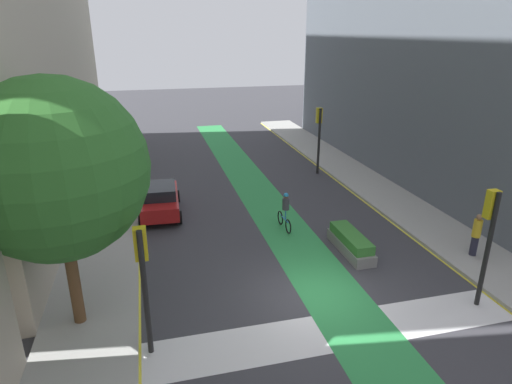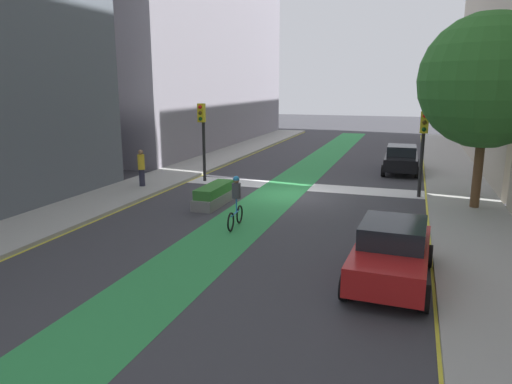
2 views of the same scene
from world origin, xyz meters
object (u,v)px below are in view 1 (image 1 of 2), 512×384
at_px(traffic_signal_near_left, 143,267).
at_px(median_planter, 351,243).
at_px(traffic_signal_far_right, 319,128).
at_px(pedestrian_sidewalk_right_a, 476,234).
at_px(cyclist_in_lane, 285,210).
at_px(street_tree_near, 55,170).
at_px(pedestrian_sidewalk_left_a, 97,177).
at_px(car_red_left_far, 160,199).
at_px(traffic_signal_near_right, 489,226).

relative_size(traffic_signal_near_left, median_planter, 1.30).
bearing_deg(traffic_signal_far_right, pedestrian_sidewalk_right_a, -81.06).
height_order(traffic_signal_near_left, cyclist_in_lane, traffic_signal_near_left).
relative_size(traffic_signal_far_right, street_tree_near, 0.56).
relative_size(traffic_signal_near_left, pedestrian_sidewalk_right_a, 2.16).
height_order(pedestrian_sidewalk_left_a, median_planter, pedestrian_sidewalk_left_a).
bearing_deg(car_red_left_far, traffic_signal_near_left, -94.24).
bearing_deg(pedestrian_sidewalk_right_a, pedestrian_sidewalk_left_a, 142.78).
bearing_deg(traffic_signal_far_right, street_tree_near, -135.44).
height_order(car_red_left_far, pedestrian_sidewalk_right_a, pedestrian_sidewalk_right_a).
bearing_deg(median_planter, pedestrian_sidewalk_right_a, -20.64).
height_order(traffic_signal_near_left, traffic_signal_far_right, traffic_signal_far_right).
relative_size(pedestrian_sidewalk_right_a, pedestrian_sidewalk_left_a, 1.10).
bearing_deg(cyclist_in_lane, street_tree_near, -148.60).
relative_size(street_tree_near, median_planter, 2.55).
distance_m(traffic_signal_near_left, car_red_left_far, 10.43).
bearing_deg(median_planter, traffic_signal_far_right, 75.78).
height_order(traffic_signal_far_right, median_planter, traffic_signal_far_right).
distance_m(traffic_signal_far_right, pedestrian_sidewalk_left_a, 13.71).
distance_m(traffic_signal_near_right, street_tree_near, 13.36).
relative_size(traffic_signal_near_right, traffic_signal_far_right, 0.96).
xyz_separation_m(traffic_signal_far_right, car_red_left_far, (-10.26, -4.44, -2.17)).
distance_m(pedestrian_sidewalk_right_a, median_planter, 4.97).
bearing_deg(pedestrian_sidewalk_right_a, street_tree_near, -177.54).
distance_m(traffic_signal_near_left, pedestrian_sidewalk_left_a, 14.46).
bearing_deg(pedestrian_sidewalk_left_a, car_red_left_far, -49.80).
relative_size(traffic_signal_far_right, median_planter, 1.42).
height_order(cyclist_in_lane, pedestrian_sidewalk_right_a, pedestrian_sidewalk_right_a).
xyz_separation_m(car_red_left_far, street_tree_near, (-2.89, -8.51, 4.35)).
xyz_separation_m(traffic_signal_far_right, median_planter, (-2.68, -10.57, -2.57)).
bearing_deg(street_tree_near, pedestrian_sidewalk_left_a, 91.88).
height_order(traffic_signal_near_right, pedestrian_sidewalk_right_a, traffic_signal_near_right).
relative_size(traffic_signal_far_right, pedestrian_sidewalk_right_a, 2.36).
relative_size(traffic_signal_near_right, pedestrian_sidewalk_left_a, 2.51).
distance_m(pedestrian_sidewalk_left_a, median_planter, 14.81).
distance_m(traffic_signal_far_right, car_red_left_far, 11.39).
height_order(pedestrian_sidewalk_right_a, street_tree_near, street_tree_near).
bearing_deg(car_red_left_far, cyclist_in_lane, -31.07).
xyz_separation_m(pedestrian_sidewalk_right_a, street_tree_near, (-15.09, -0.65, 4.08)).
height_order(traffic_signal_near_right, pedestrian_sidewalk_left_a, traffic_signal_near_right).
relative_size(traffic_signal_near_right, pedestrian_sidewalk_right_a, 2.28).
distance_m(pedestrian_sidewalk_right_a, street_tree_near, 15.64).
xyz_separation_m(cyclist_in_lane, median_planter, (2.02, -2.77, -0.57)).
xyz_separation_m(traffic_signal_near_left, median_planter, (8.34, 4.10, -2.33)).
bearing_deg(pedestrian_sidewalk_right_a, car_red_left_far, 147.19).
bearing_deg(pedestrian_sidewalk_left_a, traffic_signal_near_left, -79.81).
bearing_deg(cyclist_in_lane, pedestrian_sidewalk_right_a, -34.23).
bearing_deg(cyclist_in_lane, car_red_left_far, 148.93).
height_order(cyclist_in_lane, pedestrian_sidewalk_left_a, cyclist_in_lane).
xyz_separation_m(traffic_signal_near_left, cyclist_in_lane, (6.32, 6.87, -1.77)).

